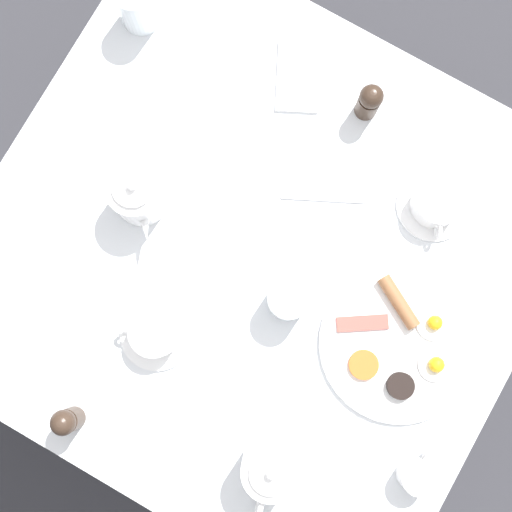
{
  "coord_description": "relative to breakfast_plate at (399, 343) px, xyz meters",
  "views": [
    {
      "loc": [
        -0.14,
        -0.08,
        2.08
      ],
      "look_at": [
        0.0,
        0.0,
        0.76
      ],
      "focal_mm": 50.0,
      "sensor_mm": 36.0,
      "label": 1
    }
  ],
  "objects": [
    {
      "name": "ground_plane",
      "position": [
        0.01,
        0.31,
        -0.75
      ],
      "size": [
        8.0,
        8.0,
        0.0
      ],
      "primitive_type": "plane",
      "color": "#333338"
    },
    {
      "name": "table",
      "position": [
        0.01,
        0.31,
        -0.08
      ],
      "size": [
        1.0,
        1.04,
        0.74
      ],
      "color": "silver",
      "rests_on": "ground_plane"
    },
    {
      "name": "breakfast_plate",
      "position": [
        0.0,
        0.0,
        0.0
      ],
      "size": [
        0.29,
        0.29,
        0.04
      ],
      "color": "white",
      "rests_on": "table"
    },
    {
      "name": "teapot_near",
      "position": [
        -0.0,
        0.56,
        0.05
      ],
      "size": [
        0.15,
        0.15,
        0.13
      ],
      "rotation": [
        0.0,
        0.0,
        3.91
      ],
      "color": "white",
      "rests_on": "table"
    },
    {
      "name": "teapot_far",
      "position": [
        -0.31,
        0.1,
        0.05
      ],
      "size": [
        0.19,
        0.1,
        0.13
      ],
      "rotation": [
        0.0,
        0.0,
        0.24
      ],
      "color": "white",
      "rests_on": "table"
    },
    {
      "name": "teacup_with_saucer_left",
      "position": [
        0.26,
        0.07,
        0.02
      ],
      "size": [
        0.14,
        0.14,
        0.06
      ],
      "color": "white",
      "rests_on": "table"
    },
    {
      "name": "teacup_with_saucer_right",
      "position": [
        -0.21,
        0.4,
        0.02
      ],
      "size": [
        0.14,
        0.14,
        0.06
      ],
      "color": "white",
      "rests_on": "table"
    },
    {
      "name": "water_glass_tall",
      "position": [
        0.31,
        0.74,
        0.05
      ],
      "size": [
        0.08,
        0.08,
        0.11
      ],
      "color": "white",
      "rests_on": "table"
    },
    {
      "name": "water_glass_short",
      "position": [
        -0.03,
        0.22,
        0.04
      ],
      "size": [
        0.08,
        0.08,
        0.09
      ],
      "color": "white",
      "rests_on": "table"
    },
    {
      "name": "creamer_jug",
      "position": [
        -0.19,
        -0.13,
        0.02
      ],
      "size": [
        0.09,
        0.06,
        0.06
      ],
      "color": "white",
      "rests_on": "table"
    },
    {
      "name": "pepper_grinder",
      "position": [
        0.36,
        0.27,
        0.04
      ],
      "size": [
        0.05,
        0.05,
        0.1
      ],
      "color": "#38281E",
      "rests_on": "table"
    },
    {
      "name": "salt_grinder",
      "position": [
        -0.42,
        0.46,
        0.04
      ],
      "size": [
        0.05,
        0.05,
        0.1
      ],
      "color": "#38281E",
      "rests_on": "table"
    },
    {
      "name": "napkin_folded",
      "position": [
        0.36,
        0.42,
        -0.0
      ],
      "size": [
        0.17,
        0.14,
        0.01
      ],
      "rotation": [
        0.0,
        0.0,
        0.47
      ],
      "color": "white",
      "rests_on": "table"
    },
    {
      "name": "fork_by_plate",
      "position": [
        0.17,
        0.26,
        -0.01
      ],
      "size": [
        0.09,
        0.15,
        0.0
      ],
      "rotation": [
        0.0,
        0.0,
        0.46
      ],
      "color": "silver",
      "rests_on": "table"
    },
    {
      "name": "knife_by_plate",
      "position": [
        -0.35,
        0.63,
        -0.01
      ],
      "size": [
        0.19,
        0.06,
        0.0
      ],
      "rotation": [
        0.0,
        0.0,
        1.82
      ],
      "color": "silver",
      "rests_on": "table"
    }
  ]
}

